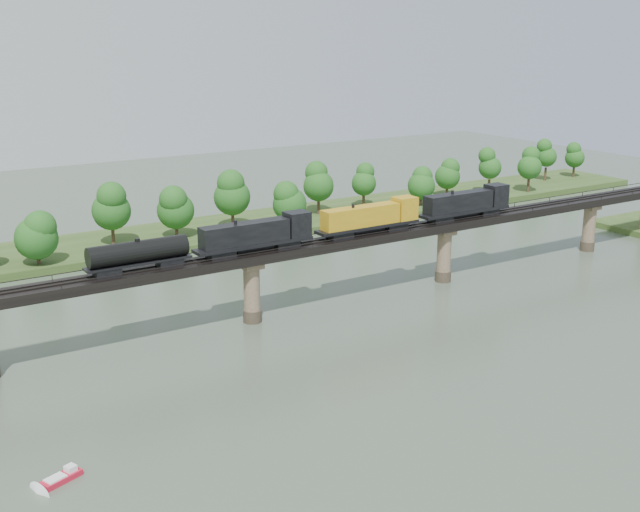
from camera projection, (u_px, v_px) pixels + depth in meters
ground at (360, 390)px, 104.25m from camera, size 400.00×400.00×0.00m
far_bank at (133, 243)px, 173.01m from camera, size 300.00×24.00×1.60m
bridge at (252, 289)px, 127.10m from camera, size 236.00×30.00×11.50m
bridge_superstructure at (251, 251)px, 125.37m from camera, size 220.00×4.90×0.75m
far_treeline at (100, 215)px, 162.95m from camera, size 289.06×17.54×13.60m
freight_train at (333, 224)px, 132.70m from camera, size 80.53×3.14×5.54m
motorboat at (62, 477)px, 83.17m from camera, size 4.66×3.05×1.23m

